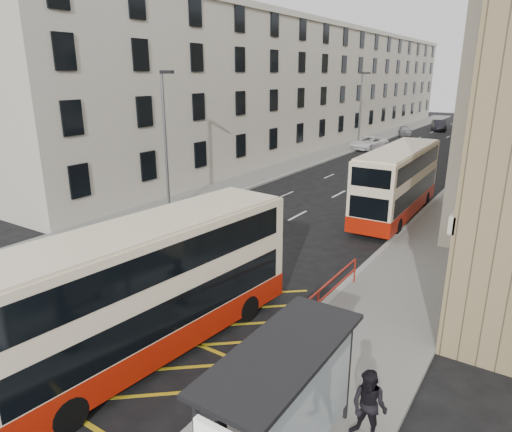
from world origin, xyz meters
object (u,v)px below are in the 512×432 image
Objects in this scene: street_lamp_far at (361,106)px; pedestrian_far at (299,331)px; car_red at (475,133)px; double_decker_rear at (397,182)px; car_silver at (405,131)px; white_van at (369,143)px; car_dark at (439,125)px; street_lamp_near at (166,136)px; litter_bin at (214,427)px; double_decker_front at (148,290)px; bus_shelter at (279,394)px; pedestrian_mid at (369,407)px; pedestrian_near at (277,431)px.

pedestrian_far is at bearing -71.23° from street_lamp_far.
street_lamp_far is at bearing 54.62° from car_red.
double_decker_rear is 38.37m from car_silver.
car_dark reaches higher than white_van.
street_lamp_near is 18.58m from litter_bin.
double_decker_front reaches higher than double_decker_rear.
white_van is (-9.98, 23.21, -1.34)m from double_decker_rear.
white_van is 18.10m from car_red.
car_red is at bearing 95.08° from bus_shelter.
pedestrian_far is at bearing 150.92° from pedestrian_mid.
car_dark is at bearing 94.61° from white_van.
car_silver is (-8.09, 54.59, -1.38)m from double_decker_front.
street_lamp_near is 13.42m from double_decker_rear.
pedestrian_mid is at bearing -76.23° from double_decker_rear.
car_dark is (2.48, 8.65, 0.11)m from car_silver.
car_dark is (-11.06, 65.09, -1.37)m from bus_shelter.
street_lamp_near is at bearing 73.23° from car_red.
white_van is at bearing -115.90° from car_dark.
litter_bin is at bearing -20.88° from double_decker_front.
pedestrian_near reaches higher than car_silver.
car_silver is at bearing 9.93° from car_red.
litter_bin is at bearing -43.54° from street_lamp_near.
pedestrian_near is at bearing -61.58° from white_van.
litter_bin is 58.92m from car_red.
pedestrian_near is at bearing -81.30° from double_decker_rear.
double_decker_front is 55.20m from car_silver.
car_silver is at bearing 88.50° from street_lamp_near.
white_van is (-14.70, 40.71, -0.32)m from pedestrian_mid.
street_lamp_far is 19.26m from car_red.
double_decker_front reaches higher than litter_bin.
car_dark is (-7.50, 45.67, -1.27)m from double_decker_rear.
car_silver reaches higher than litter_bin.
pedestrian_far is (-2.73, 1.86, 0.01)m from pedestrian_mid.
litter_bin is at bearing -72.80° from street_lamp_far.
double_decker_front reaches higher than bus_shelter.
pedestrian_mid is 64.34m from car_dark.
car_dark is at bearing 80.92° from street_lamp_far.
street_lamp_far is at bearing -115.47° from car_silver.
pedestrian_near is at bearing -97.41° from car_silver.
white_van is (1.15, 30.24, -3.94)m from street_lamp_near.
litter_bin is at bearing -175.72° from bus_shelter.
car_silver is (1.15, 14.05, -3.98)m from street_lamp_far.
car_red is at bearing 59.82° from street_lamp_far.
car_dark reaches higher than litter_bin.
street_lamp_far is at bearing 114.53° from double_decker_rear.
pedestrian_far is at bearing 112.54° from bus_shelter.
white_van is at bearing 87.82° from street_lamp_near.
car_red is at bearing 91.08° from double_decker_rear.
pedestrian_mid is (6.61, 0.07, -1.02)m from double_decker_front.
pedestrian_far is 0.35× the size of white_van.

